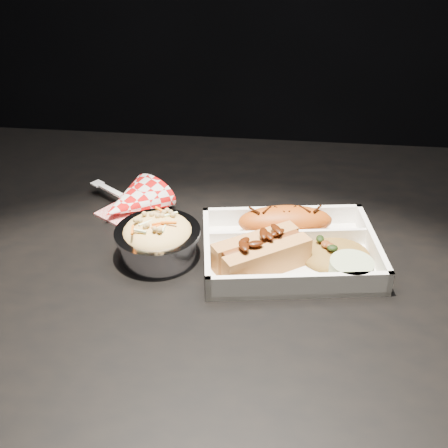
{
  "coord_description": "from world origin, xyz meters",
  "views": [
    {
      "loc": [
        0.06,
        -0.7,
        1.24
      ],
      "look_at": [
        -0.02,
        -0.03,
        0.81
      ],
      "focal_mm": 45.0,
      "sensor_mm": 36.0,
      "label": 1
    }
  ],
  "objects_px": {
    "fried_pastry": "(285,221)",
    "napkin_fork": "(131,203)",
    "food_tray": "(289,253)",
    "dining_table": "(236,292)",
    "hotdog": "(261,252)",
    "foil_coleslaw_cup": "(158,238)"
  },
  "relations": [
    {
      "from": "dining_table",
      "to": "food_tray",
      "type": "height_order",
      "value": "food_tray"
    },
    {
      "from": "fried_pastry",
      "to": "hotdog",
      "type": "relative_size",
      "value": 1.02
    },
    {
      "from": "fried_pastry",
      "to": "napkin_fork",
      "type": "relative_size",
      "value": 0.87
    },
    {
      "from": "food_tray",
      "to": "napkin_fork",
      "type": "relative_size",
      "value": 1.65
    },
    {
      "from": "fried_pastry",
      "to": "napkin_fork",
      "type": "height_order",
      "value": "napkin_fork"
    },
    {
      "from": "hotdog",
      "to": "foil_coleslaw_cup",
      "type": "relative_size",
      "value": 1.13
    },
    {
      "from": "dining_table",
      "to": "food_tray",
      "type": "relative_size",
      "value": 4.37
    },
    {
      "from": "hotdog",
      "to": "napkin_fork",
      "type": "bearing_deg",
      "value": 113.91
    },
    {
      "from": "hotdog",
      "to": "napkin_fork",
      "type": "height_order",
      "value": "napkin_fork"
    },
    {
      "from": "foil_coleslaw_cup",
      "to": "napkin_fork",
      "type": "bearing_deg",
      "value": 120.66
    },
    {
      "from": "fried_pastry",
      "to": "dining_table",
      "type": "bearing_deg",
      "value": -155.69
    },
    {
      "from": "foil_coleslaw_cup",
      "to": "napkin_fork",
      "type": "xyz_separation_m",
      "value": [
        -0.07,
        0.12,
        -0.02
      ]
    },
    {
      "from": "dining_table",
      "to": "napkin_fork",
      "type": "distance_m",
      "value": 0.23
    },
    {
      "from": "food_tray",
      "to": "fried_pastry",
      "type": "bearing_deg",
      "value": 90.0
    },
    {
      "from": "food_tray",
      "to": "fried_pastry",
      "type": "relative_size",
      "value": 1.9
    },
    {
      "from": "food_tray",
      "to": "hotdog",
      "type": "height_order",
      "value": "hotdog"
    },
    {
      "from": "napkin_fork",
      "to": "hotdog",
      "type": "bearing_deg",
      "value": 3.6
    },
    {
      "from": "dining_table",
      "to": "napkin_fork",
      "type": "relative_size",
      "value": 7.21
    },
    {
      "from": "hotdog",
      "to": "dining_table",
      "type": "bearing_deg",
      "value": 90.21
    },
    {
      "from": "dining_table",
      "to": "fried_pastry",
      "type": "distance_m",
      "value": 0.14
    },
    {
      "from": "hotdog",
      "to": "foil_coleslaw_cup",
      "type": "distance_m",
      "value": 0.15
    },
    {
      "from": "food_tray",
      "to": "napkin_fork",
      "type": "xyz_separation_m",
      "value": [
        -0.26,
        0.1,
        0.01
      ]
    }
  ]
}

